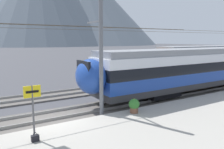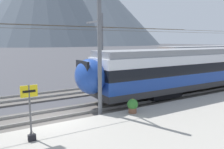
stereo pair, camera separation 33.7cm
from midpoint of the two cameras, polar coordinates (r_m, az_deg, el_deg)
The scene contains 10 objects.
ground_plane at distance 13.18m, azimuth -14.03°, elevation -11.88°, with size 400.00×400.00×0.00m, color #424247.
track_near at distance 14.03m, azimuth -15.19°, elevation -10.34°, with size 120.00×3.00×0.28m.
track_far at distance 18.87m, azimuth -19.42°, elevation -5.62°, with size 120.00×3.00×0.28m.
train_near_platform at distance 23.83m, azimuth 26.47°, elevation 2.14°, with size 29.08×2.93×4.27m.
catenary_mast_mid at distance 13.01m, azimuth -2.61°, elevation 5.40°, with size 42.58×1.79×7.32m.
catenary_mast_far_side at distance 22.72m, azimuth -1.88°, elevation 6.74°, with size 42.58×2.37×7.19m.
platform_sign at distance 10.18m, azimuth -19.20°, elevation -6.07°, with size 0.70×0.08×2.34m.
handbag_near_sign at distance 10.43m, azimuth -18.65°, elevation -14.82°, with size 0.32×0.18×0.40m.
potted_plant_platform_edge at distance 13.36m, azimuth 5.95°, elevation -7.69°, with size 0.64×0.64×0.84m.
mountain_right_ridge at distance 241.23m, azimuth -6.93°, elevation 17.20°, with size 153.33×153.33×80.96m, color slate.
Camera 2 is at (-3.25, -11.97, 4.57)m, focal length 36.26 mm.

